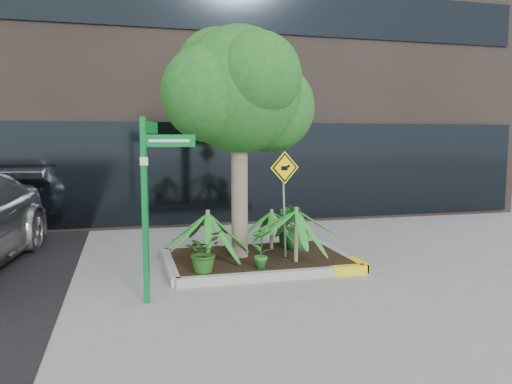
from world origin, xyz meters
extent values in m
plane|color=gray|center=(0.00, 0.00, 0.00)|extent=(80.00, 80.00, 0.00)
cube|color=#9E9E99|center=(0.20, 1.40, 0.07)|extent=(3.20, 0.15, 0.15)
cube|color=#9E9E99|center=(0.20, -0.80, 0.07)|extent=(3.20, 0.15, 0.15)
cube|color=#9E9E99|center=(-1.40, 0.30, 0.07)|extent=(0.15, 2.20, 0.15)
cube|color=#9E9E99|center=(1.80, 0.30, 0.07)|extent=(0.15, 2.20, 0.15)
cube|color=yellow|center=(1.50, -0.80, 0.07)|extent=(0.60, 0.17, 0.15)
cube|color=black|center=(0.20, 0.30, 0.12)|extent=(3.05, 2.05, 0.06)
cylinder|color=gray|center=(-0.12, 0.36, 1.39)|extent=(0.30, 0.30, 2.77)
cylinder|color=gray|center=(-0.03, 0.36, 2.40)|extent=(0.52, 0.15, 0.90)
sphere|color=#19581D|center=(-0.12, 0.36, 3.14)|extent=(2.22, 2.22, 2.22)
sphere|color=#19581D|center=(0.52, 0.64, 2.86)|extent=(1.66, 1.66, 1.66)
sphere|color=#19581D|center=(-0.68, 0.18, 3.05)|extent=(1.66, 1.66, 1.66)
sphere|color=#19581D|center=(0.06, -0.19, 3.33)|extent=(1.48, 1.48, 1.48)
sphere|color=#19581D|center=(-0.40, 0.83, 3.51)|extent=(1.57, 1.57, 1.57)
cylinder|color=gray|center=(0.73, -0.27, 0.63)|extent=(0.07, 0.07, 0.96)
cylinder|color=gray|center=(-0.73, 0.22, 0.60)|extent=(0.07, 0.07, 0.90)
cylinder|color=gray|center=(0.63, 0.87, 0.53)|extent=(0.07, 0.07, 0.77)
imported|color=#1F4F16|center=(-0.93, -0.53, 0.48)|extent=(0.85, 0.85, 0.67)
imported|color=#227129|center=(1.08, 0.63, 0.59)|extent=(0.65, 0.65, 0.87)
imported|color=#237226|center=(0.03, -0.55, 0.51)|extent=(0.49, 0.49, 0.72)
imported|color=#1E691E|center=(1.04, 1.14, 0.54)|extent=(0.60, 0.60, 0.78)
cube|color=#0B7C2F|center=(-1.86, -1.39, 1.29)|extent=(0.09, 0.09, 2.58)
cube|color=#0B7C2F|center=(-1.53, -1.50, 2.26)|extent=(0.69, 0.25, 0.17)
cube|color=#0B7C2F|center=(-1.75, -1.06, 2.44)|extent=(0.25, 0.69, 0.17)
cube|color=white|center=(-1.53, -1.52, 2.26)|extent=(0.53, 0.18, 0.04)
cube|color=white|center=(-1.76, -1.06, 2.44)|extent=(0.18, 0.53, 0.04)
cube|color=white|center=(-1.86, -1.43, 1.98)|extent=(0.11, 0.04, 0.11)
cylinder|color=slate|center=(0.65, 0.14, 1.03)|extent=(0.08, 0.16, 1.76)
cube|color=yellow|center=(0.65, 0.12, 1.77)|extent=(0.57, 0.17, 0.59)
cube|color=black|center=(0.65, 0.11, 1.77)|extent=(0.51, 0.14, 0.52)
cube|color=yellow|center=(0.65, 0.11, 1.77)|extent=(0.43, 0.12, 0.45)
cube|color=black|center=(0.64, 0.10, 1.76)|extent=(0.14, 0.04, 0.08)
camera|label=1|loc=(-2.11, -8.34, 2.30)|focal=35.00mm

